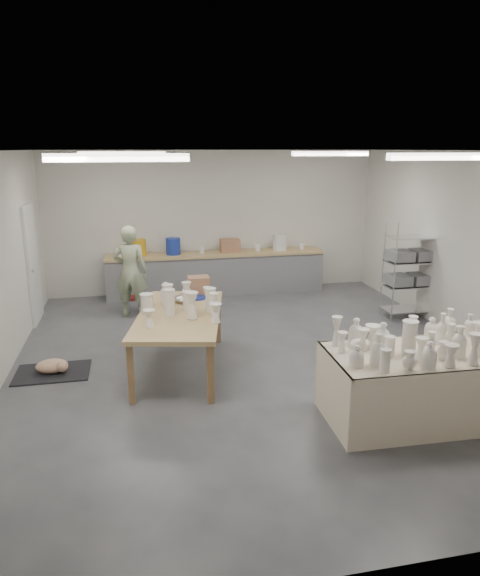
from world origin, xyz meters
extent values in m
plane|color=#424449|center=(0.00, 0.00, 0.00)|extent=(8.00, 8.00, 0.00)
cube|color=white|center=(0.00, 0.00, 2.99)|extent=(7.00, 8.00, 0.02)
cube|color=silver|center=(0.00, 4.00, 1.50)|extent=(7.00, 0.02, 3.00)
cube|color=silver|center=(0.00, -4.00, 1.50)|extent=(7.00, 0.02, 3.00)
cube|color=silver|center=(3.50, 0.00, 1.50)|extent=(0.02, 8.00, 3.00)
cube|color=white|center=(-3.47, 2.60, 1.05)|extent=(0.05, 0.90, 2.10)
cube|color=white|center=(-1.80, -1.50, 2.94)|extent=(1.40, 0.12, 0.08)
cube|color=white|center=(1.80, -1.50, 2.94)|extent=(1.40, 0.12, 0.08)
cube|color=white|center=(-1.80, 2.00, 2.94)|extent=(1.40, 0.12, 0.08)
cube|color=white|center=(1.80, 2.00, 2.94)|extent=(1.40, 0.12, 0.08)
cube|color=tan|center=(0.00, 3.68, 0.87)|extent=(4.60, 0.60, 0.06)
cube|color=slate|center=(0.00, 3.68, 0.42)|extent=(4.60, 0.55, 0.84)
cylinder|color=gold|center=(-1.60, 3.68, 1.07)|extent=(0.30, 0.30, 0.34)
cylinder|color=navy|center=(-0.90, 3.68, 1.07)|extent=(0.30, 0.30, 0.34)
cylinder|color=white|center=(1.40, 3.68, 1.07)|extent=(0.30, 0.30, 0.34)
cube|color=#9C6B4B|center=(0.30, 3.68, 1.04)|extent=(0.40, 0.30, 0.28)
cylinder|color=white|center=(-2.00, 3.68, 0.97)|extent=(0.10, 0.10, 0.14)
cylinder|color=white|center=(-0.30, 3.68, 0.97)|extent=(0.10, 0.10, 0.14)
cylinder|color=white|center=(0.90, 3.68, 0.97)|extent=(0.10, 0.10, 0.14)
cylinder|color=white|center=(1.90, 3.68, 0.97)|extent=(0.10, 0.10, 0.14)
cylinder|color=silver|center=(2.78, 1.18, 0.90)|extent=(0.02, 0.02, 1.80)
cylinder|color=silver|center=(3.62, 1.18, 0.90)|extent=(0.02, 0.02, 1.80)
cylinder|color=silver|center=(2.78, 1.62, 0.90)|extent=(0.02, 0.02, 1.80)
cylinder|color=silver|center=(3.62, 1.62, 0.90)|extent=(0.02, 0.02, 1.80)
cube|color=silver|center=(3.20, 1.40, 0.15)|extent=(0.88, 0.48, 0.02)
cube|color=silver|center=(3.20, 1.40, 0.60)|extent=(0.88, 0.48, 0.02)
cube|color=silver|center=(3.20, 1.40, 1.05)|extent=(0.88, 0.48, 0.02)
cube|color=silver|center=(3.20, 1.40, 1.50)|extent=(0.88, 0.48, 0.02)
cube|color=slate|center=(2.98, 1.40, 0.72)|extent=(0.38, 0.42, 0.18)
cube|color=slate|center=(3.42, 1.40, 0.72)|extent=(0.38, 0.42, 0.18)
cube|color=slate|center=(2.98, 1.40, 1.17)|extent=(0.38, 0.42, 0.18)
cube|color=slate|center=(3.42, 1.40, 1.17)|extent=(0.38, 0.42, 0.18)
cube|color=olive|center=(1.51, -2.02, 0.35)|extent=(2.07, 0.99, 0.71)
cube|color=beige|center=(1.51, -2.02, 0.79)|extent=(2.34, 1.16, 0.03)
cube|color=beige|center=(1.51, -2.54, 0.40)|extent=(2.31, 0.10, 0.81)
cube|color=beige|center=(1.51, -1.49, 0.40)|extent=(2.31, 0.10, 0.81)
cube|color=tan|center=(-1.13, -0.07, 0.80)|extent=(1.54, 2.39, 0.06)
cube|color=olive|center=(-1.61, -1.10, 0.38)|extent=(0.08, 0.08, 0.77)
cube|color=olive|center=(-0.64, -1.10, 0.38)|extent=(0.08, 0.08, 0.77)
cube|color=olive|center=(-1.61, 0.97, 0.38)|extent=(0.08, 0.08, 0.77)
cube|color=olive|center=(-0.64, 0.97, 0.38)|extent=(0.08, 0.08, 0.77)
ellipsoid|color=silver|center=(-1.03, 0.44, 0.88)|extent=(0.26, 0.26, 0.12)
cylinder|color=navy|center=(-0.80, 0.58, 0.84)|extent=(0.26, 0.26, 0.03)
cylinder|color=white|center=(-1.18, 0.66, 0.89)|extent=(0.11, 0.11, 0.12)
cube|color=#9C6B4B|center=(-0.74, 0.82, 0.97)|extent=(0.32, 0.26, 0.28)
cube|color=black|center=(-2.90, 0.13, 0.01)|extent=(1.00, 0.70, 0.02)
ellipsoid|color=white|center=(-2.90, 0.13, 0.11)|extent=(0.50, 0.41, 0.18)
sphere|color=white|center=(-2.75, 0.04, 0.13)|extent=(0.16, 0.16, 0.16)
imported|color=#9FAC85|center=(-1.78, 2.48, 0.85)|extent=(0.70, 0.54, 1.71)
cylinder|color=#AF1F19|center=(-1.78, 2.75, 0.28)|extent=(0.33, 0.33, 0.04)
cylinder|color=silver|center=(-1.65, 2.76, 0.13)|extent=(0.02, 0.02, 0.27)
cylinder|color=silver|center=(-1.85, 2.86, 0.13)|extent=(0.02, 0.02, 0.27)
cylinder|color=silver|center=(-1.84, 2.64, 0.13)|extent=(0.02, 0.02, 0.27)
camera|label=1|loc=(-1.69, -6.85, 3.03)|focal=32.00mm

